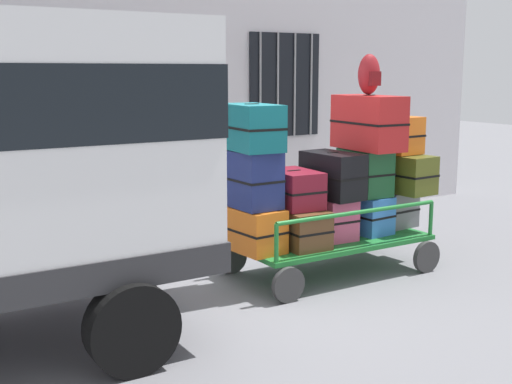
# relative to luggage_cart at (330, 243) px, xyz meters

# --- Properties ---
(ground_plane) EXTENTS (40.00, 40.00, 0.00)m
(ground_plane) POSITION_rel_luggage_cart_xyz_m (-1.07, 0.06, -0.34)
(ground_plane) COLOR slate
(building_wall) EXTENTS (12.00, 0.38, 5.00)m
(building_wall) POSITION_rel_luggage_cart_xyz_m (-1.07, 2.75, 2.16)
(building_wall) COLOR silver
(building_wall) RESTS_ON ground
(luggage_cart) EXTENTS (2.21, 1.16, 0.40)m
(luggage_cart) POSITION_rel_luggage_cart_xyz_m (0.00, 0.00, 0.00)
(luggage_cart) COLOR #1E722D
(luggage_cart) RESTS_ON ground
(cart_railing) EXTENTS (2.10, 1.03, 0.40)m
(cart_railing) POSITION_rel_luggage_cart_xyz_m (-0.00, 0.00, 0.39)
(cart_railing) COLOR #1E722D
(cart_railing) RESTS_ON luggage_cart
(suitcase_left_bottom) EXTENTS (0.46, 0.65, 0.45)m
(suitcase_left_bottom) POSITION_rel_luggage_cart_xyz_m (-0.99, -0.03, 0.29)
(suitcase_left_bottom) COLOR orange
(suitcase_left_bottom) RESTS_ON luggage_cart
(suitcase_left_middle) EXTENTS (0.43, 0.61, 0.58)m
(suitcase_left_middle) POSITION_rel_luggage_cart_xyz_m (-0.99, 0.02, 0.80)
(suitcase_left_middle) COLOR navy
(suitcase_left_middle) RESTS_ON suitcase_left_bottom
(suitcase_left_top) EXTENTS (0.47, 0.74, 0.46)m
(suitcase_left_top) POSITION_rel_luggage_cart_xyz_m (-0.99, 0.02, 1.32)
(suitcase_left_top) COLOR #0F5960
(suitcase_left_top) RESTS_ON suitcase_left_middle
(suitcase_midleft_bottom) EXTENTS (0.46, 0.90, 0.40)m
(suitcase_midleft_bottom) POSITION_rel_luggage_cart_xyz_m (-0.49, 0.00, 0.26)
(suitcase_midleft_bottom) COLOR brown
(suitcase_midleft_bottom) RESTS_ON luggage_cart
(suitcase_midleft_middle) EXTENTS (0.46, 0.66, 0.39)m
(suitcase_midleft_middle) POSITION_rel_luggage_cart_xyz_m (-0.49, -0.01, 0.66)
(suitcase_midleft_middle) COLOR maroon
(suitcase_midleft_middle) RESTS_ON suitcase_midleft_bottom
(suitcase_center_bottom) EXTENTS (0.40, 0.63, 0.45)m
(suitcase_center_bottom) POSITION_rel_luggage_cart_xyz_m (-0.00, 0.01, 0.29)
(suitcase_center_bottom) COLOR #CC4C72
(suitcase_center_bottom) RESTS_ON luggage_cart
(suitcase_center_middle) EXTENTS (0.43, 0.73, 0.50)m
(suitcase_center_middle) POSITION_rel_luggage_cart_xyz_m (-0.00, -0.02, 0.76)
(suitcase_center_middle) COLOR black
(suitcase_center_middle) RESTS_ON suitcase_center_bottom
(suitcase_midright_bottom) EXTENTS (0.44, 0.65, 0.43)m
(suitcase_midright_bottom) POSITION_rel_luggage_cart_xyz_m (0.49, 0.01, 0.28)
(suitcase_midright_bottom) COLOR #3372C6
(suitcase_midright_bottom) RESTS_ON luggage_cart
(suitcase_midright_middle) EXTENTS (0.40, 0.61, 0.52)m
(suitcase_midright_middle) POSITION_rel_luggage_cart_xyz_m (0.49, 0.02, 0.75)
(suitcase_midright_middle) COLOR #194C28
(suitcase_midright_middle) RESTS_ON suitcase_midright_bottom
(suitcase_midright_top) EXTENTS (0.47, 0.91, 0.60)m
(suitcase_midright_top) POSITION_rel_luggage_cart_xyz_m (0.49, -0.01, 1.31)
(suitcase_midright_top) COLOR #B21E1E
(suitcase_midright_top) RESTS_ON suitcase_midright_middle
(suitcase_right_bottom) EXTENTS (0.46, 0.38, 0.42)m
(suitcase_right_bottom) POSITION_rel_luggage_cart_xyz_m (0.99, 0.01, 0.28)
(suitcase_right_bottom) COLOR slate
(suitcase_right_bottom) RESTS_ON luggage_cart
(suitcase_right_middle) EXTENTS (0.47, 0.95, 0.44)m
(suitcase_right_middle) POSITION_rel_luggage_cart_xyz_m (0.99, 0.03, 0.71)
(suitcase_right_middle) COLOR #4C5119
(suitcase_right_middle) RESTS_ON suitcase_right_bottom
(suitcase_right_top) EXTENTS (0.42, 0.39, 0.43)m
(suitcase_right_top) POSITION_rel_luggage_cart_xyz_m (0.99, -0.03, 1.15)
(suitcase_right_top) COLOR orange
(suitcase_right_top) RESTS_ON suitcase_right_middle
(backpack) EXTENTS (0.27, 0.22, 0.44)m
(backpack) POSITION_rel_luggage_cart_xyz_m (0.50, 0.00, 1.83)
(backpack) COLOR maroon
(backpack) RESTS_ON suitcase_midright_top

